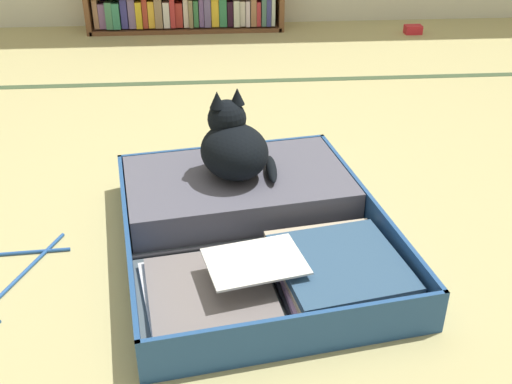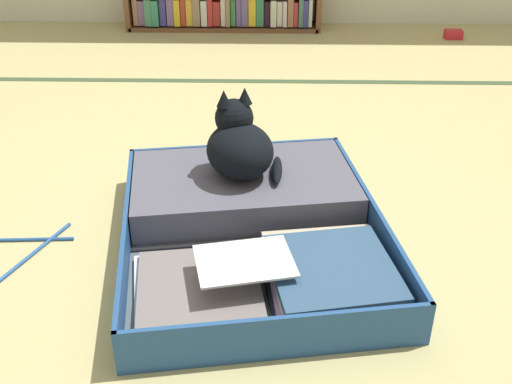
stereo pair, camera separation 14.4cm
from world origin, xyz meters
name	(u,v)px [view 1 (the left image)]	position (x,y,z in m)	size (l,w,h in m)	color
ground_plane	(216,231)	(0.00, 0.00, 0.00)	(10.00, 10.00, 0.00)	tan
tatami_border	(211,82)	(0.00, 1.30, 0.00)	(4.80, 0.05, 0.00)	#3B4F32
open_suitcase	(251,219)	(0.10, -0.02, 0.05)	(0.84, 0.99, 0.12)	#234B84
black_cat	(232,146)	(0.06, 0.13, 0.21)	(0.27, 0.29, 0.26)	black
clothes_hanger	(4,276)	(-0.57, -0.18, 0.01)	(0.29, 0.41, 0.01)	#25539A
small_red_pouch	(413,30)	(1.23, 2.07, 0.02)	(0.10, 0.07, 0.05)	red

